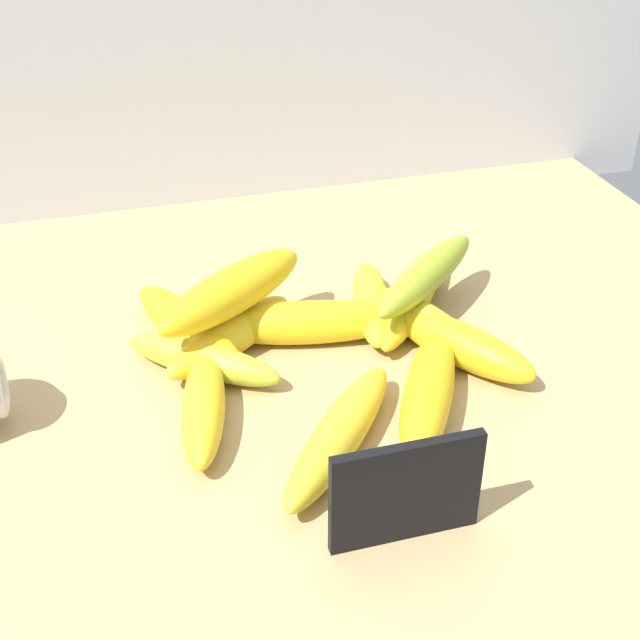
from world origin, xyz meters
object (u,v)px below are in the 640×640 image
object	(u,v)px
banana_1	(188,327)
banana_4	(340,434)
banana_5	(428,393)
banana_7	(204,407)
banana_0	(230,336)
banana_6	(413,298)
banana_11	(426,275)
chalkboard_sign	(406,495)
banana_12	(231,291)
banana_8	(307,322)
banana_9	(202,359)
banana_3	(372,303)
banana_10	(430,329)
banana_2	(463,346)

from	to	relation	value
banana_1	banana_4	bearing A→B (deg)	-63.83
banana_5	banana_7	world-z (taller)	banana_5
banana_0	banana_5	bearing A→B (deg)	-43.25
banana_5	banana_6	size ratio (longest dim) A/B	0.95
banana_0	banana_11	distance (cm)	19.76
chalkboard_sign	banana_12	bearing A→B (deg)	104.07
banana_8	banana_9	distance (cm)	10.80
banana_3	banana_6	distance (cm)	4.35
banana_6	banana_12	world-z (taller)	banana_12
banana_4	banana_10	bearing A→B (deg)	43.98
banana_9	banana_12	bearing A→B (deg)	47.58
chalkboard_sign	banana_7	xyz separation A→B (cm)	(-11.46, 16.37, -2.08)
banana_5	banana_9	distance (cm)	20.35
chalkboard_sign	banana_9	distance (cm)	25.63
banana_0	banana_6	size ratio (longest dim) A/B	0.82
banana_4	banana_10	size ratio (longest dim) A/B	1.23
banana_1	banana_0	bearing A→B (deg)	-34.15
chalkboard_sign	banana_1	xyz separation A→B (cm)	(-10.85, 28.47, -1.89)
banana_0	banana_11	world-z (taller)	banana_11
banana_0	banana_1	bearing A→B (deg)	145.85
banana_0	banana_5	xyz separation A→B (cm)	(14.26, -13.41, 0.15)
banana_8	banana_3	bearing A→B (deg)	17.27
chalkboard_sign	banana_10	size ratio (longest dim) A/B	0.72
banana_0	banana_4	bearing A→B (deg)	-70.89
banana_10	banana_0	bearing A→B (deg)	167.55
banana_1	banana_7	distance (cm)	12.11
banana_4	banana_12	distance (cm)	18.59
banana_1	banana_11	distance (cm)	23.30
banana_10	banana_11	xyz separation A→B (cm)	(1.25, 4.61, 3.10)
banana_2	banana_11	bearing A→B (deg)	93.33
banana_8	banana_12	world-z (taller)	banana_12
banana_1	banana_2	bearing A→B (deg)	-23.03
banana_1	banana_9	world-z (taller)	banana_1
banana_12	banana_5	bearing A→B (deg)	-46.63
banana_2	banana_10	size ratio (longest dim) A/B	0.98
banana_1	banana_3	xyz separation A→B (cm)	(18.12, -0.20, -0.21)
banana_9	banana_12	distance (cm)	6.84
banana_0	banana_12	size ratio (longest dim) A/B	0.90
banana_10	banana_3	bearing A→B (deg)	120.43
banana_2	banana_10	bearing A→B (deg)	115.79
banana_1	banana_8	size ratio (longest dim) A/B	0.88
banana_6	banana_8	distance (cm)	11.76
chalkboard_sign	banana_7	world-z (taller)	chalkboard_sign
banana_3	banana_7	xyz separation A→B (cm)	(-18.73, -11.90, 0.02)
banana_0	banana_3	bearing A→B (deg)	8.55
banana_5	banana_12	bearing A→B (deg)	133.37
banana_1	banana_7	bearing A→B (deg)	-92.92
banana_3	banana_4	size ratio (longest dim) A/B	0.81
banana_2	banana_12	bearing A→B (deg)	155.81
banana_1	banana_6	size ratio (longest dim) A/B	0.89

